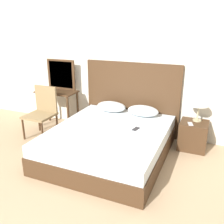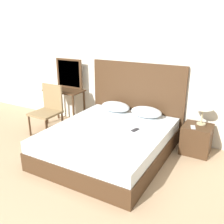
% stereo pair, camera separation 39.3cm
% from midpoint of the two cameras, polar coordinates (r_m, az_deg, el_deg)
% --- Properties ---
extents(ground_plane, '(16.00, 16.00, 0.00)m').
position_cam_midpoint_polar(ground_plane, '(3.29, -10.26, -18.96)').
color(ground_plane, tan).
extents(wall_back, '(10.00, 0.06, 2.70)m').
position_cam_midpoint_polar(wall_back, '(4.73, 7.73, 11.02)').
color(wall_back, silver).
rests_on(wall_back, ground_plane).
extents(bed, '(1.75, 2.05, 0.47)m').
position_cam_midpoint_polar(bed, '(4.04, 2.09, -6.99)').
color(bed, '#422B19').
rests_on(bed, ground_plane).
extents(headboard, '(1.84, 0.05, 1.37)m').
position_cam_midpoint_polar(headboard, '(4.77, 7.96, 2.91)').
color(headboard, '#422B19').
rests_on(headboard, ground_plane).
extents(pillow_left, '(0.56, 0.37, 0.18)m').
position_cam_midpoint_polar(pillow_left, '(4.70, 3.20, 1.19)').
color(pillow_left, silver).
rests_on(pillow_left, bed).
extents(pillow_right, '(0.56, 0.37, 0.18)m').
position_cam_midpoint_polar(pillow_right, '(4.48, 10.35, -0.05)').
color(pillow_right, silver).
rests_on(pillow_right, bed).
extents(phone_on_bed, '(0.10, 0.16, 0.01)m').
position_cam_midpoint_polar(phone_on_bed, '(3.93, 8.20, -4.12)').
color(phone_on_bed, '#232328').
rests_on(phone_on_bed, bed).
extents(nightstand, '(0.45, 0.44, 0.48)m').
position_cam_midpoint_polar(nightstand, '(4.42, 21.19, -5.85)').
color(nightstand, '#422B19').
rests_on(nightstand, ground_plane).
extents(table_lamp, '(0.31, 0.31, 0.41)m').
position_cam_midpoint_polar(table_lamp, '(4.31, 22.66, 1.43)').
color(table_lamp, tan).
rests_on(table_lamp, nightstand).
extents(phone_on_nightstand, '(0.11, 0.16, 0.01)m').
position_cam_midpoint_polar(phone_on_nightstand, '(4.23, 20.61, -3.31)').
color(phone_on_nightstand, '#B7B7BC').
rests_on(phone_on_nightstand, nightstand).
extents(vanity_desk, '(0.81, 0.44, 0.75)m').
position_cam_midpoint_polar(vanity_desk, '(5.24, -8.72, 3.35)').
color(vanity_desk, '#422B19').
rests_on(vanity_desk, ground_plane).
extents(vanity_mirror, '(0.63, 0.03, 0.61)m').
position_cam_midpoint_polar(vanity_mirror, '(5.28, -7.68, 8.69)').
color(vanity_mirror, '#422B19').
rests_on(vanity_mirror, vanity_desk).
extents(chair, '(0.49, 0.50, 0.94)m').
position_cam_midpoint_polar(chair, '(4.91, -12.09, 1.08)').
color(chair, olive).
rests_on(chair, ground_plane).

